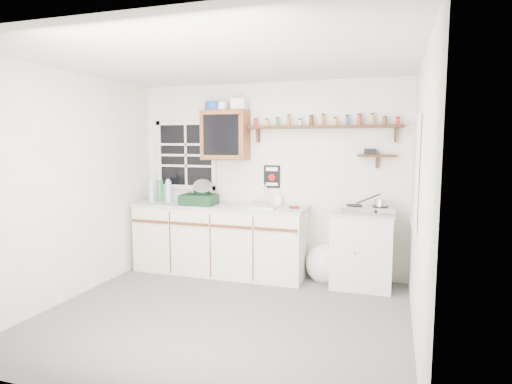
# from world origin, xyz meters

# --- Properties ---
(room) EXTENTS (3.64, 3.24, 2.54)m
(room) POSITION_xyz_m (0.00, 0.00, 1.25)
(room) COLOR #5A5B5D
(room) RESTS_ON ground
(main_cabinet) EXTENTS (2.31, 0.63, 0.92)m
(main_cabinet) POSITION_xyz_m (-0.58, 1.30, 0.46)
(main_cabinet) COLOR beige
(main_cabinet) RESTS_ON floor
(right_cabinet) EXTENTS (0.73, 0.57, 0.91)m
(right_cabinet) POSITION_xyz_m (1.25, 1.32, 0.46)
(right_cabinet) COLOR silver
(right_cabinet) RESTS_ON floor
(sink) EXTENTS (0.52, 0.44, 0.29)m
(sink) POSITION_xyz_m (-0.05, 1.30, 0.93)
(sink) COLOR #BCBBC0
(sink) RESTS_ON main_cabinet
(upper_cabinet) EXTENTS (0.60, 0.32, 0.65)m
(upper_cabinet) POSITION_xyz_m (-0.55, 1.44, 1.82)
(upper_cabinet) COLOR brown
(upper_cabinet) RESTS_ON wall_back
(upper_cabinet_clutter) EXTENTS (0.57, 0.24, 0.14)m
(upper_cabinet_clutter) POSITION_xyz_m (-0.58, 1.44, 2.21)
(upper_cabinet_clutter) COLOR #173A9A
(upper_cabinet_clutter) RESTS_ON upper_cabinet
(spice_shelf) EXTENTS (1.91, 0.18, 0.35)m
(spice_shelf) POSITION_xyz_m (0.73, 1.51, 1.93)
(spice_shelf) COLOR black
(spice_shelf) RESTS_ON wall_back
(secondary_shelf) EXTENTS (0.45, 0.16, 0.24)m
(secondary_shelf) POSITION_xyz_m (1.36, 1.52, 1.58)
(secondary_shelf) COLOR black
(secondary_shelf) RESTS_ON wall_back
(warning_sign) EXTENTS (0.22, 0.02, 0.30)m
(warning_sign) POSITION_xyz_m (0.05, 1.59, 1.28)
(warning_sign) COLOR black
(warning_sign) RESTS_ON wall_back
(window_back) EXTENTS (0.93, 0.03, 0.98)m
(window_back) POSITION_xyz_m (-1.20, 1.59, 1.55)
(window_back) COLOR black
(window_back) RESTS_ON wall_back
(window_right) EXTENTS (0.03, 0.78, 1.08)m
(window_right) POSITION_xyz_m (1.79, 0.55, 1.45)
(window_right) COLOR black
(window_right) RESTS_ON wall_back
(water_bottles) EXTENTS (0.29, 0.16, 0.33)m
(water_bottles) POSITION_xyz_m (-1.47, 1.32, 1.07)
(water_bottles) COLOR #A8BDC4
(water_bottles) RESTS_ON main_cabinet
(dish_rack) EXTENTS (0.45, 0.35, 0.33)m
(dish_rack) POSITION_xyz_m (-0.82, 1.21, 1.03)
(dish_rack) COLOR black
(dish_rack) RESTS_ON main_cabinet
(soap_bottle) EXTENTS (0.09, 0.09, 0.18)m
(soap_bottle) POSITION_xyz_m (0.17, 1.48, 1.01)
(soap_bottle) COLOR silver
(soap_bottle) RESTS_ON main_cabinet
(rag) EXTENTS (0.15, 0.13, 0.02)m
(rag) POSITION_xyz_m (0.42, 1.29, 0.93)
(rag) COLOR maroon
(rag) RESTS_ON main_cabinet
(hotplate) EXTENTS (0.63, 0.40, 0.09)m
(hotplate) POSITION_xyz_m (1.30, 1.31, 0.95)
(hotplate) COLOR #BCBBC0
(hotplate) RESTS_ON right_cabinet
(saucepan) EXTENTS (0.35, 0.18, 0.15)m
(saucepan) POSITION_xyz_m (1.44, 1.31, 1.03)
(saucepan) COLOR #BCBBC0
(saucepan) RESTS_ON hotplate
(trash_bag) EXTENTS (0.45, 0.41, 0.51)m
(trash_bag) POSITION_xyz_m (0.80, 1.40, 0.22)
(trash_bag) COLOR silver
(trash_bag) RESTS_ON floor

